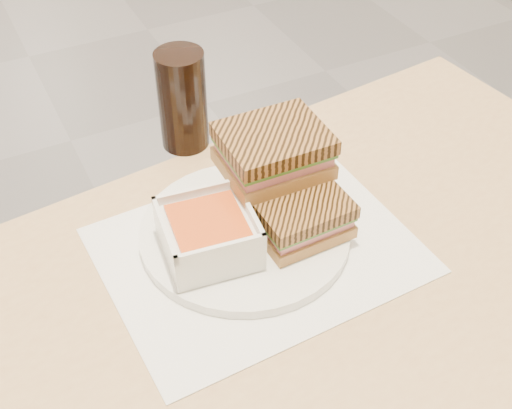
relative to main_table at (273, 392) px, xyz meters
name	(u,v)px	position (x,y,z in m)	size (l,w,h in m)	color
main_table	(273,392)	(0.00, 0.00, 0.00)	(1.27, 0.83, 0.75)	tan
tray_liner	(258,250)	(0.04, 0.13, 0.11)	(0.39, 0.31, 0.00)	white
plate	(245,233)	(0.04, 0.16, 0.12)	(0.27, 0.27, 0.01)	white
soup_bowl	(208,235)	(-0.02, 0.14, 0.16)	(0.12, 0.12, 0.06)	white
panini_lower	(300,215)	(0.10, 0.12, 0.16)	(0.12, 0.10, 0.05)	#A8733D
panini_upper	(273,151)	(0.10, 0.19, 0.21)	(0.13, 0.11, 0.06)	#A8733D
cola_glass	(182,100)	(0.05, 0.38, 0.19)	(0.07, 0.07, 0.15)	black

